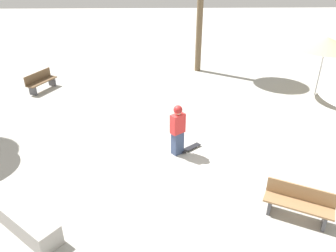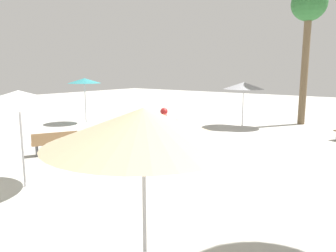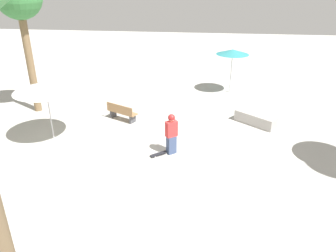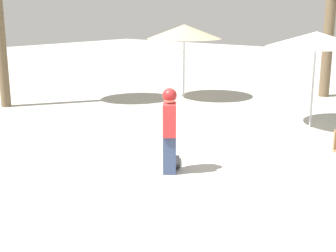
{
  "view_description": "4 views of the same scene",
  "coord_description": "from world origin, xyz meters",
  "px_view_note": "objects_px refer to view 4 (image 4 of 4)",
  "views": [
    {
      "loc": [
        -0.19,
        8.94,
        5.77
      ],
      "look_at": [
        -0.42,
        -0.3,
        0.8
      ],
      "focal_mm": 35.0,
      "sensor_mm": 36.0,
      "label": 1
    },
    {
      "loc": [
        -10.33,
        -7.37,
        3.1
      ],
      "look_at": [
        -0.98,
        -0.33,
        1.07
      ],
      "focal_mm": 35.0,
      "sensor_mm": 36.0,
      "label": 2
    },
    {
      "loc": [
        0.55,
        -11.33,
        6.52
      ],
      "look_at": [
        -0.83,
        -0.01,
        1.22
      ],
      "focal_mm": 35.0,
      "sensor_mm": 36.0,
      "label": 3
    },
    {
      "loc": [
        6.06,
        5.62,
        3.15
      ],
      "look_at": [
        -0.47,
        0.22,
        1.01
      ],
      "focal_mm": 50.0,
      "sensor_mm": 36.0,
      "label": 4
    }
  ],
  "objects_px": {
    "skateboard": "(175,162)",
    "shade_umbrella_white": "(316,39)",
    "shade_umbrella_tan": "(184,32)",
    "skater_main": "(170,128)"
  },
  "relations": [
    {
      "from": "shade_umbrella_tan",
      "to": "skateboard",
      "type": "bearing_deg",
      "value": 36.34
    },
    {
      "from": "skateboard",
      "to": "shade_umbrella_white",
      "type": "height_order",
      "value": "shade_umbrella_white"
    },
    {
      "from": "skater_main",
      "to": "shade_umbrella_white",
      "type": "height_order",
      "value": "shade_umbrella_white"
    },
    {
      "from": "skater_main",
      "to": "shade_umbrella_tan",
      "type": "relative_size",
      "value": 0.64
    },
    {
      "from": "skater_main",
      "to": "shade_umbrella_tan",
      "type": "height_order",
      "value": "shade_umbrella_tan"
    },
    {
      "from": "shade_umbrella_white",
      "to": "shade_umbrella_tan",
      "type": "bearing_deg",
      "value": -102.79
    },
    {
      "from": "skateboard",
      "to": "shade_umbrella_white",
      "type": "distance_m",
      "value": 5.4
    },
    {
      "from": "skateboard",
      "to": "shade_umbrella_tan",
      "type": "relative_size",
      "value": 0.28
    },
    {
      "from": "shade_umbrella_white",
      "to": "skateboard",
      "type": "bearing_deg",
      "value": -10.3
    },
    {
      "from": "skater_main",
      "to": "shade_umbrella_white",
      "type": "bearing_deg",
      "value": -45.1
    }
  ]
}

